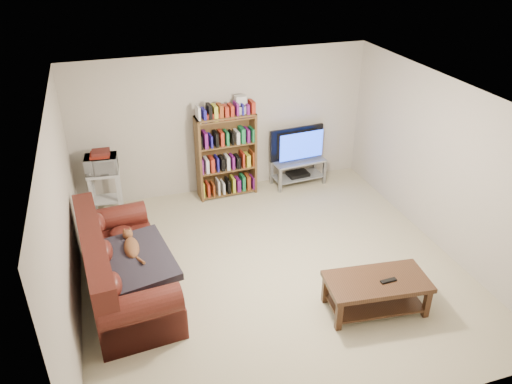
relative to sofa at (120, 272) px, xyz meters
name	(u,v)px	position (x,y,z in m)	size (l,w,h in m)	color
floor	(272,268)	(1.98, -0.11, -0.33)	(5.00, 5.00, 0.00)	beige
ceiling	(275,99)	(1.98, -0.11, 2.07)	(5.00, 5.00, 0.00)	white
wall_back	(224,123)	(1.98, 2.39, 0.87)	(5.00, 5.00, 0.00)	beige
wall_front	(373,328)	(1.98, -2.61, 0.87)	(5.00, 5.00, 0.00)	beige
wall_left	(63,224)	(-0.52, -0.11, 0.87)	(5.00, 5.00, 0.00)	beige
wall_right	(443,165)	(4.48, -0.11, 0.87)	(5.00, 5.00, 0.00)	beige
sofa	(120,272)	(0.00, 0.00, 0.00)	(1.13, 2.28, 0.94)	#501B14
blanket	(135,261)	(0.20, -0.13, 0.22)	(0.85, 1.10, 0.10)	#27232C
cat	(132,248)	(0.18, 0.07, 0.28)	(0.24, 0.60, 0.18)	brown
coffee_table	(376,289)	(2.91, -1.25, -0.02)	(1.28, 0.74, 0.44)	#3D2415
remote	(388,281)	(3.01, -1.31, 0.13)	(0.20, 0.06, 0.02)	black
tv_stand	(298,168)	(3.26, 2.12, -0.01)	(0.97, 0.50, 0.47)	#999EA3
television	(299,145)	(3.26, 2.12, 0.43)	(1.01, 0.13, 0.58)	black
dvd_player	(298,174)	(3.26, 2.12, -0.14)	(0.37, 0.26, 0.06)	black
bookshelf	(226,155)	(1.95, 2.14, 0.41)	(1.01, 0.36, 1.44)	brown
shelf_clutter	(230,108)	(2.05, 2.15, 1.21)	(0.73, 0.25, 0.28)	silver
microwave_stand	(105,188)	(-0.05, 2.01, 0.17)	(0.52, 0.40, 0.78)	silver
microwave	(101,164)	(-0.05, 2.01, 0.58)	(0.48, 0.33, 0.27)	silver
game_boxes	(100,155)	(-0.05, 2.01, 0.74)	(0.28, 0.25, 0.05)	maroon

